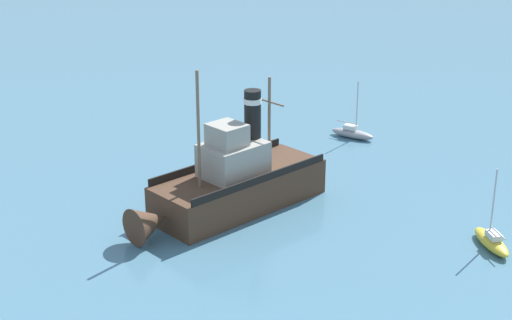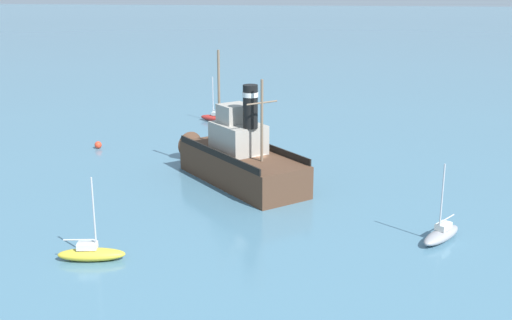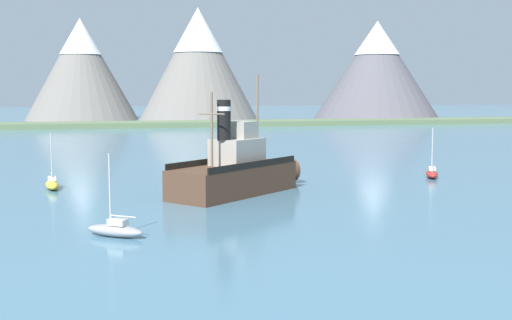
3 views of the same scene
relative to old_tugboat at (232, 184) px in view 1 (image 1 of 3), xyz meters
name	(u,v)px [view 1 (image 1 of 3)]	position (x,y,z in m)	size (l,w,h in m)	color
ground_plane	(239,202)	(-0.42, -1.09, -1.83)	(600.00, 600.00, 0.00)	#477289
old_tugboat	(232,184)	(0.00, 0.00, 0.00)	(13.16, 11.90, 9.90)	#4C3323
sailboat_grey	(352,133)	(-10.17, -13.87, -1.40)	(3.72, 3.13, 4.90)	gray
sailboat_yellow	(492,241)	(-15.29, 6.14, -1.40)	(1.63, 3.92, 4.90)	gold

